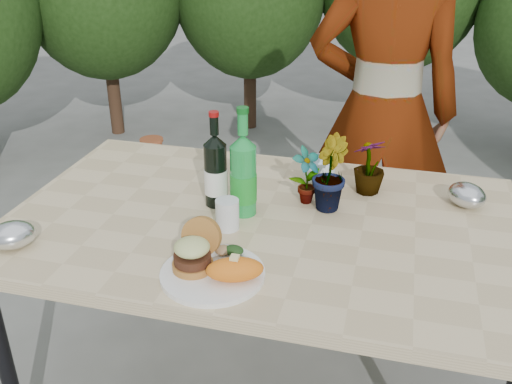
% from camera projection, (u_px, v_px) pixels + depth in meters
% --- Properties ---
extents(patio_table, '(1.60, 1.00, 0.75)m').
position_uv_depth(patio_table, '(262.00, 234.00, 1.83)').
color(patio_table, '#CFB88A').
rests_on(patio_table, ground).
extents(shrub_hedge, '(7.00, 4.95, 2.24)m').
position_uv_depth(shrub_hedge, '(373.00, 17.00, 2.83)').
color(shrub_hedge, '#382316').
rests_on(shrub_hedge, ground).
extents(dinner_plate, '(0.28, 0.28, 0.01)m').
position_uv_depth(dinner_plate, '(213.00, 274.00, 1.51)').
color(dinner_plate, white).
rests_on(dinner_plate, patio_table).
extents(burger_stack, '(0.11, 0.16, 0.11)m').
position_uv_depth(burger_stack, '(195.00, 250.00, 1.52)').
color(burger_stack, '#B7722D').
rests_on(burger_stack, dinner_plate).
extents(sweet_potato, '(0.17, 0.12, 0.06)m').
position_uv_depth(sweet_potato, '(235.00, 270.00, 1.46)').
color(sweet_potato, orange).
rests_on(sweet_potato, dinner_plate).
extents(grilled_veg, '(0.08, 0.05, 0.03)m').
position_uv_depth(grilled_veg, '(229.00, 250.00, 1.58)').
color(grilled_veg, olive).
rests_on(grilled_veg, dinner_plate).
extents(wine_bottle, '(0.08, 0.08, 0.32)m').
position_uv_depth(wine_bottle, '(216.00, 172.00, 1.83)').
color(wine_bottle, black).
rests_on(wine_bottle, patio_table).
extents(sparkling_water, '(0.09, 0.09, 0.35)m').
position_uv_depth(sparkling_water, '(243.00, 176.00, 1.77)').
color(sparkling_water, '#198C38').
rests_on(sparkling_water, patio_table).
extents(plastic_cup, '(0.07, 0.07, 0.09)m').
position_uv_depth(plastic_cup, '(227.00, 214.00, 1.72)').
color(plastic_cup, silver).
rests_on(plastic_cup, patio_table).
extents(seedling_left, '(0.12, 0.12, 0.19)m').
position_uv_depth(seedling_left, '(306.00, 176.00, 1.85)').
color(seedling_left, '#2A6121').
rests_on(seedling_left, patio_table).
extents(seedling_mid, '(0.14, 0.16, 0.24)m').
position_uv_depth(seedling_mid, '(329.00, 173.00, 1.81)').
color(seedling_mid, '#225D20').
rests_on(seedling_mid, patio_table).
extents(seedling_right, '(0.15, 0.15, 0.19)m').
position_uv_depth(seedling_right, '(369.00, 166.00, 1.92)').
color(seedling_right, '#28501B').
rests_on(seedling_right, patio_table).
extents(blue_bowl, '(0.12, 0.12, 0.09)m').
position_uv_depth(blue_bowl, '(319.00, 171.00, 2.01)').
color(blue_bowl, white).
rests_on(blue_bowl, patio_table).
extents(foil_packet_left, '(0.17, 0.16, 0.08)m').
position_uv_depth(foil_packet_left, '(12.00, 235.00, 1.63)').
color(foil_packet_left, silver).
rests_on(foil_packet_left, patio_table).
extents(foil_packet_right, '(0.17, 0.17, 0.08)m').
position_uv_depth(foil_packet_right, '(467.00, 195.00, 1.86)').
color(foil_packet_right, silver).
rests_on(foil_packet_right, patio_table).
extents(person, '(0.66, 0.46, 1.73)m').
position_uv_depth(person, '(382.00, 113.00, 2.37)').
color(person, '#985E4C').
rests_on(person, ground).
extents(terracotta_pot, '(0.17, 0.17, 0.14)m').
position_uv_depth(terracotta_pot, '(152.00, 148.00, 4.13)').
color(terracotta_pot, '#A44E2A').
rests_on(terracotta_pot, ground).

